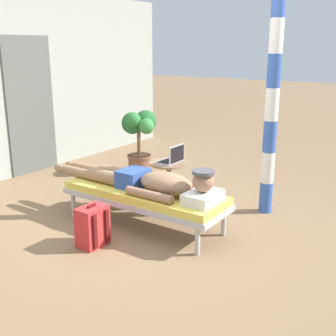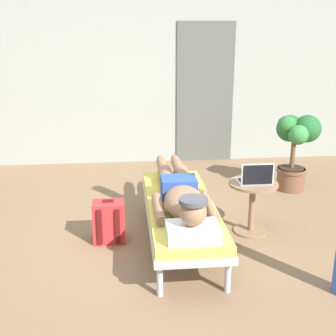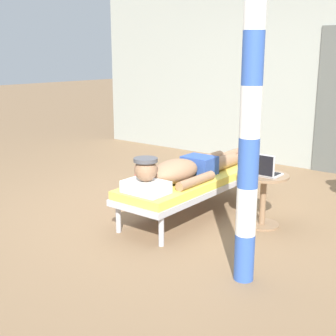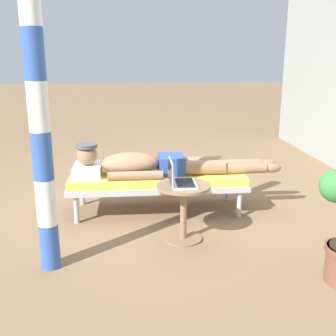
{
  "view_description": "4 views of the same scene",
  "coord_description": "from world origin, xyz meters",
  "views": [
    {
      "loc": [
        -3.19,
        -2.54,
        1.9
      ],
      "look_at": [
        0.49,
        0.0,
        0.62
      ],
      "focal_mm": 45.89,
      "sensor_mm": 36.0,
      "label": 1
    },
    {
      "loc": [
        -0.25,
        -3.6,
        1.97
      ],
      "look_at": [
        0.15,
        0.42,
        0.67
      ],
      "focal_mm": 47.16,
      "sensor_mm": 36.0,
      "label": 2
    },
    {
      "loc": [
        2.87,
        -3.62,
        1.66
      ],
      "look_at": [
        0.05,
        -0.0,
        0.51
      ],
      "focal_mm": 48.78,
      "sensor_mm": 36.0,
      "label": 3
    },
    {
      "loc": [
        4.4,
        -0.12,
        1.63
      ],
      "look_at": [
        0.23,
        0.25,
        0.47
      ],
      "focal_mm": 44.03,
      "sensor_mm": 36.0,
      "label": 4
    }
  ],
  "objects": [
    {
      "name": "house_wall_back",
      "position": [
        0.24,
        2.94,
        1.35
      ],
      "size": [
        7.6,
        0.2,
        2.7
      ],
      "primitive_type": "cube",
      "color": "#999E93",
      "rests_on": "ground"
    },
    {
      "name": "backpack",
      "position": [
        -0.43,
        0.27,
        0.2
      ],
      "size": [
        0.3,
        0.26,
        0.42
      ],
      "color": "red",
      "rests_on": "ground"
    },
    {
      "name": "person_reclining",
      "position": [
        0.24,
        0.09,
        0.52
      ],
      "size": [
        0.53,
        2.17,
        0.33
      ],
      "color": "white",
      "rests_on": "lounge_chair"
    },
    {
      "name": "potted_plant",
      "position": [
        1.82,
        1.46,
        0.6
      ],
      "size": [
        0.53,
        0.54,
        0.95
      ],
      "color": "brown",
      "rests_on": "ground"
    },
    {
      "name": "side_table",
      "position": [
        0.98,
        0.33,
        0.36
      ],
      "size": [
        0.48,
        0.48,
        0.52
      ],
      "color": "#8C6B4C",
      "rests_on": "ground"
    },
    {
      "name": "ground_plane",
      "position": [
        0.0,
        0.0,
        0.0
      ],
      "size": [
        40.0,
        40.0,
        0.0
      ],
      "primitive_type": "plane",
      "color": "#846647"
    },
    {
      "name": "lounge_chair",
      "position": [
        0.24,
        0.14,
        0.35
      ],
      "size": [
        0.63,
        1.85,
        0.42
      ],
      "color": "#B7B7BC",
      "rests_on": "ground"
    },
    {
      "name": "house_door_panel",
      "position": [
        0.94,
        2.83,
        1.02
      ],
      "size": [
        0.84,
        0.03,
        2.04
      ],
      "primitive_type": "cube",
      "color": "#545651",
      "rests_on": "ground"
    },
    {
      "name": "laptop",
      "position": [
        0.98,
        0.27,
        0.58
      ],
      "size": [
        0.31,
        0.24,
        0.23
      ],
      "color": "silver",
      "rests_on": "side_table"
    }
  ]
}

